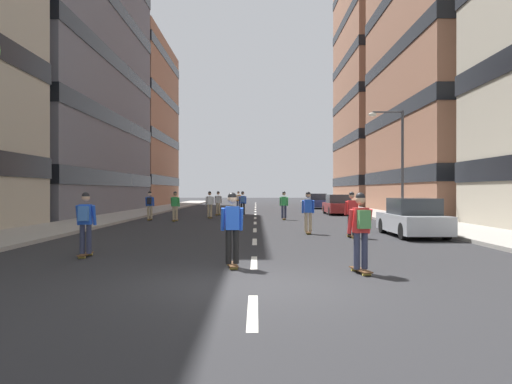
% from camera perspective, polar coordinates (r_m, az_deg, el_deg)
% --- Properties ---
extents(ground_plane, '(172.69, 172.69, 0.00)m').
position_cam_1_polar(ground_plane, '(38.14, 0.02, -2.57)').
color(ground_plane, '#28282B').
extents(sidewalk_left, '(3.42, 79.15, 0.14)m').
position_cam_1_polar(sidewalk_left, '(42.74, -12.40, -2.19)').
color(sidewalk_left, '#9E9991').
rests_on(sidewalk_left, ground_plane).
extents(sidewalk_right, '(3.42, 79.15, 0.14)m').
position_cam_1_polar(sidewalk_right, '(42.72, 12.47, -2.19)').
color(sidewalk_right, '#9E9991').
rests_on(sidewalk_right, ground_plane).
extents(lane_markings, '(0.16, 67.20, 0.01)m').
position_cam_1_polar(lane_markings, '(39.85, 0.03, -2.45)').
color(lane_markings, silver).
rests_on(lane_markings, ground_plane).
extents(building_left_mid, '(13.09, 23.42, 27.43)m').
position_cam_1_polar(building_left_mid, '(44.06, -24.20, 15.93)').
color(building_left_mid, slate).
rests_on(building_left_mid, ground_plane).
extents(building_left_far, '(13.09, 18.18, 20.13)m').
position_cam_1_polar(building_left_far, '(62.89, -16.15, 7.78)').
color(building_left_far, '#9E6B51').
rests_on(building_left_far, ground_plane).
extents(building_right_far, '(13.09, 17.29, 29.51)m').
position_cam_1_polar(building_right_far, '(63.65, 16.27, 11.96)').
color(building_right_far, '#9E6B51').
rests_on(building_right_far, ground_plane).
extents(parked_car_near, '(1.82, 4.40, 1.52)m').
position_cam_1_polar(parked_car_near, '(37.50, 9.67, -1.55)').
color(parked_car_near, maroon).
rests_on(parked_car_near, ground_plane).
extents(parked_car_mid, '(1.82, 4.40, 1.52)m').
position_cam_1_polar(parked_car_mid, '(49.91, 7.27, -1.12)').
color(parked_car_mid, navy).
rests_on(parked_car_mid, ground_plane).
extents(parked_car_far, '(1.82, 4.40, 1.52)m').
position_cam_1_polar(parked_car_far, '(20.36, 17.95, -3.00)').
color(parked_car_far, '#B2B7BF').
rests_on(parked_car_far, ground_plane).
extents(streetlamp_right, '(2.13, 0.30, 6.50)m').
position_cam_1_polar(streetlamp_right, '(30.50, 16.20, 4.51)').
color(streetlamp_right, '#3F3F44').
rests_on(streetlamp_right, sidewalk_right).
extents(skater_0, '(0.54, 0.91, 1.78)m').
position_cam_1_polar(skater_0, '(14.12, -19.24, -3.11)').
color(skater_0, brown).
rests_on(skater_0, ground_plane).
extents(skater_1, '(0.55, 0.92, 1.78)m').
position_cam_1_polar(skater_1, '(19.13, 11.24, -2.34)').
color(skater_1, brown).
rests_on(skater_1, ground_plane).
extents(skater_2, '(0.55, 0.91, 1.78)m').
position_cam_1_polar(skater_2, '(44.20, -1.98, -0.88)').
color(skater_2, brown).
rests_on(skater_2, ground_plane).
extents(skater_3, '(0.55, 0.91, 1.78)m').
position_cam_1_polar(skater_3, '(29.30, -9.35, -1.47)').
color(skater_3, brown).
rests_on(skater_3, ground_plane).
extents(skater_4, '(0.54, 0.91, 1.78)m').
position_cam_1_polar(skater_4, '(30.53, -12.24, -1.35)').
color(skater_4, brown).
rests_on(skater_4, ground_plane).
extents(skater_5, '(0.57, 0.92, 1.78)m').
position_cam_1_polar(skater_5, '(36.17, -4.35, -1.16)').
color(skater_5, brown).
rests_on(skater_5, ground_plane).
extents(skater_6, '(0.54, 0.91, 1.78)m').
position_cam_1_polar(skater_6, '(20.59, 6.22, -2.16)').
color(skater_6, brown).
rests_on(skater_6, ground_plane).
extents(skater_7, '(0.54, 0.91, 1.78)m').
position_cam_1_polar(skater_7, '(35.05, -1.47, -1.15)').
color(skater_7, brown).
rests_on(skater_7, ground_plane).
extents(skater_8, '(0.57, 0.92, 1.78)m').
position_cam_1_polar(skater_8, '(32.19, -5.34, -1.32)').
color(skater_8, brown).
rests_on(skater_8, ground_plane).
extents(skater_9, '(0.53, 0.90, 1.78)m').
position_cam_1_polar(skater_9, '(30.36, 3.38, -1.41)').
color(skater_9, brown).
rests_on(skater_9, ground_plane).
extents(skater_10, '(0.56, 0.92, 1.78)m').
position_cam_1_polar(skater_10, '(11.54, -2.70, -3.99)').
color(skater_10, brown).
rests_on(skater_10, ground_plane).
extents(skater_11, '(0.56, 0.92, 1.78)m').
position_cam_1_polar(skater_11, '(10.95, 12.29, -4.06)').
color(skater_11, brown).
rests_on(skater_11, ground_plane).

